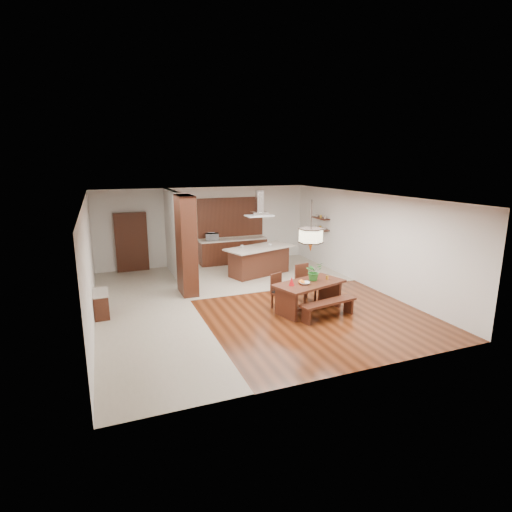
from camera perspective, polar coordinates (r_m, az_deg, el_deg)
name	(u,v)px	position (r m, az deg, el deg)	size (l,w,h in m)	color
room_shell	(246,228)	(10.85, -1.48, 4.04)	(9.00, 9.04, 2.92)	#3E1A0B
tile_hallway	(146,313)	(10.80, -15.39, -7.81)	(2.50, 9.00, 0.01)	#BAAF9B
tile_kitchen	(255,273)	(14.02, -0.12, -2.46)	(5.50, 4.00, 0.01)	#BAAF9B
soffit_band	(246,197)	(10.75, -1.50, 8.38)	(8.00, 9.00, 0.02)	#39170E
partition_pier	(186,245)	(11.73, -9.92, 1.50)	(0.45, 1.00, 2.90)	black
partition_stub	(173,234)	(13.76, -11.71, 3.14)	(0.18, 2.40, 2.90)	silver
hallway_console	(101,304)	(10.84, -21.21, -6.41)	(0.37, 0.88, 0.63)	black
hallway_doorway	(132,242)	(14.76, -17.35, 1.90)	(1.10, 0.20, 2.10)	black
rear_counter	(233,251)	(15.37, -3.29, 0.73)	(2.60, 0.62, 0.95)	black
kitchen_window	(231,217)	(15.40, -3.66, 5.56)	(2.60, 0.08, 1.50)	#A87132
shelf_lower	(320,229)	(14.93, 9.17, 3.83)	(0.26, 0.90, 0.04)	black
shelf_upper	(321,218)	(14.87, 9.22, 5.35)	(0.26, 0.90, 0.04)	black
dining_table	(309,290)	(10.48, 7.59, -4.81)	(2.05, 1.43, 0.77)	black
dining_bench	(328,310)	(10.17, 10.26, -7.55)	(1.58, 0.35, 0.44)	black
dining_chair_left	(281,292)	(10.59, 3.61, -5.10)	(0.41, 0.41, 0.94)	black
dining_chair_right	(306,283)	(11.19, 7.17, -3.90)	(0.46, 0.46, 1.04)	black
pendant_lantern	(311,226)	(10.09, 7.88, 4.28)	(0.64, 0.64, 1.31)	beige
foliage_plant	(314,271)	(10.55, 8.25, -2.19)	(0.43, 0.37, 0.48)	#266B23
fruit_bowl	(305,283)	(10.22, 6.97, -3.87)	(0.25, 0.25, 0.06)	#B9AEA2
napkin_cone	(292,281)	(10.07, 5.11, -3.61)	(0.14, 0.14, 0.22)	#AF0C12
gold_ornament	(327,277)	(10.74, 10.13, -3.03)	(0.07, 0.07, 0.10)	gold
kitchen_island	(259,260)	(13.73, 0.47, -0.62)	(2.60, 1.72, 0.99)	black
range_hood	(259,203)	(13.40, 0.48, 7.53)	(0.90, 0.55, 0.87)	silver
island_cup	(270,245)	(13.70, 2.01, 1.59)	(0.11, 0.11, 0.09)	silver
microwave	(212,237)	(15.04, -6.29, 2.75)	(0.48, 0.32, 0.26)	#B5B7BC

